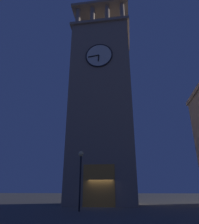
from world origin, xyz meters
name	(u,v)px	position (x,y,z in m)	size (l,w,h in m)	color
ground_plane	(102,207)	(0.00, 0.00, 0.00)	(200.00, 200.00, 0.00)	#56544F
clocktower	(102,104)	(0.18, -2.52, 12.09)	(8.15, 6.91, 29.23)	gray
street_lamp	(81,168)	(1.06, 4.97, 3.26)	(0.44, 0.44, 4.60)	black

